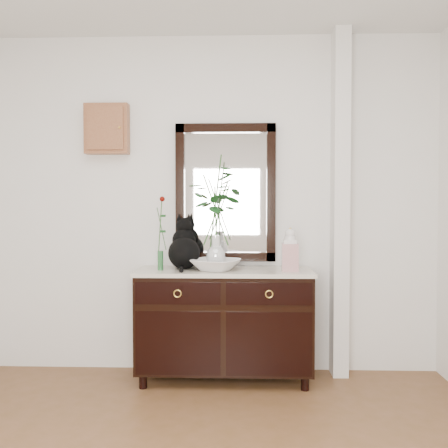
{
  "coord_description": "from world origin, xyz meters",
  "views": [
    {
      "loc": [
        0.23,
        -2.04,
        1.33
      ],
      "look_at": [
        0.1,
        1.63,
        1.2
      ],
      "focal_mm": 40.0,
      "sensor_mm": 36.0,
      "label": 1
    }
  ],
  "objects_px": {
    "sideboard": "(224,319)",
    "cat": "(184,243)",
    "ginger_jar": "(290,249)",
    "lotus_bowl": "(216,265)"
  },
  "relations": [
    {
      "from": "sideboard",
      "to": "cat",
      "type": "bearing_deg",
      "value": 168.8
    },
    {
      "from": "sideboard",
      "to": "ginger_jar",
      "type": "bearing_deg",
      "value": -7.15
    },
    {
      "from": "ginger_jar",
      "to": "lotus_bowl",
      "type": "bearing_deg",
      "value": -179.92
    },
    {
      "from": "sideboard",
      "to": "ginger_jar",
      "type": "relative_size",
      "value": 4.09
    },
    {
      "from": "ginger_jar",
      "to": "cat",
      "type": "bearing_deg",
      "value": 171.25
    },
    {
      "from": "sideboard",
      "to": "lotus_bowl",
      "type": "height_order",
      "value": "lotus_bowl"
    },
    {
      "from": "cat",
      "to": "lotus_bowl",
      "type": "xyz_separation_m",
      "value": [
        0.25,
        -0.12,
        -0.16
      ]
    },
    {
      "from": "cat",
      "to": "ginger_jar",
      "type": "distance_m",
      "value": 0.82
    },
    {
      "from": "sideboard",
      "to": "cat",
      "type": "relative_size",
      "value": 3.32
    },
    {
      "from": "cat",
      "to": "lotus_bowl",
      "type": "height_order",
      "value": "cat"
    }
  ]
}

